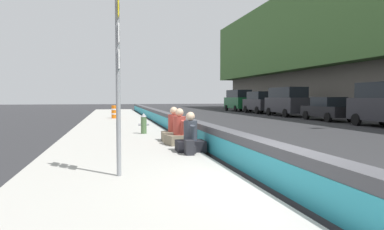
# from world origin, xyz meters

# --- Properties ---
(ground_plane) EXTENTS (160.00, 160.00, 0.00)m
(ground_plane) POSITION_xyz_m (0.00, 0.00, 0.00)
(ground_plane) COLOR #2B2B2D
(ground_plane) RESTS_ON ground
(sidewalk_strip) EXTENTS (80.00, 4.40, 0.14)m
(sidewalk_strip) POSITION_xyz_m (0.00, 2.65, 0.07)
(sidewalk_strip) COLOR #A8A59E
(sidewalk_strip) RESTS_ON ground_plane
(jersey_barrier) EXTENTS (76.00, 0.45, 0.85)m
(jersey_barrier) POSITION_xyz_m (0.00, 0.00, 0.42)
(jersey_barrier) COLOR #47474C
(jersey_barrier) RESTS_ON ground_plane
(route_sign_post) EXTENTS (0.44, 0.09, 3.60)m
(route_sign_post) POSITION_xyz_m (1.47, 2.81, 2.23)
(route_sign_post) COLOR gray
(route_sign_post) RESTS_ON sidewalk_strip
(fire_hydrant) EXTENTS (0.26, 0.46, 0.88)m
(fire_hydrant) POSITION_xyz_m (9.42, 1.61, 0.59)
(fire_hydrant) COLOR #47663D
(fire_hydrant) RESTS_ON sidewalk_strip
(seated_person_foreground) EXTENTS (0.73, 0.84, 1.14)m
(seated_person_foreground) POSITION_xyz_m (4.26, 0.72, 0.50)
(seated_person_foreground) COLOR black
(seated_person_foreground) RESTS_ON sidewalk_strip
(seated_person_middle) EXTENTS (0.90, 1.00, 1.20)m
(seated_person_middle) POSITION_xyz_m (5.73, 0.76, 0.52)
(seated_person_middle) COLOR #706651
(seated_person_middle) RESTS_ON sidewalk_strip
(seated_person_rear) EXTENTS (0.79, 0.92, 1.22)m
(seated_person_rear) POSITION_xyz_m (6.75, 0.77, 0.52)
(seated_person_rear) COLOR #706651
(seated_person_rear) RESTS_ON sidewalk_strip
(backpack) EXTENTS (0.32, 0.28, 0.40)m
(backpack) POSITION_xyz_m (3.62, 0.89, 0.33)
(backpack) COLOR #232328
(backpack) RESTS_ON sidewalk_strip
(construction_barrel) EXTENTS (0.54, 0.54, 0.95)m
(construction_barrel) POSITION_xyz_m (20.79, 2.69, 0.62)
(construction_barrel) COLOR orange
(construction_barrel) RESTS_ON sidewalk_strip
(parked_car_fourth) EXTENTS (4.56, 2.06, 1.71)m
(parked_car_fourth) POSITION_xyz_m (16.66, -12.22, 0.86)
(parked_car_fourth) COLOR black
(parked_car_fourth) RESTS_ON ground_plane
(parked_car_midline) EXTENTS (5.13, 2.17, 2.56)m
(parked_car_midline) POSITION_xyz_m (22.67, -12.22, 1.35)
(parked_car_midline) COLOR #28282D
(parked_car_midline) RESTS_ON ground_plane
(parked_car_far) EXTENTS (4.81, 2.08, 2.28)m
(parked_car_far) POSITION_xyz_m (28.60, -12.26, 1.18)
(parked_car_far) COLOR #28282D
(parked_car_far) RESTS_ON ground_plane
(parked_car_farther) EXTENTS (5.10, 2.11, 2.56)m
(parked_car_farther) POSITION_xyz_m (34.33, -12.05, 1.35)
(parked_car_farther) COLOR #145128
(parked_car_farther) RESTS_ON ground_plane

